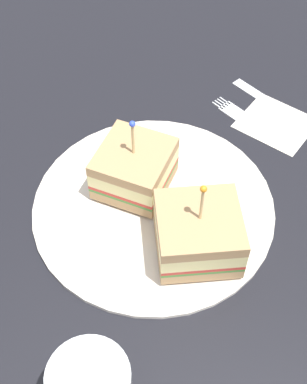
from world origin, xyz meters
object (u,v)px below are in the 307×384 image
(plate, at_px, (153,205))
(sandwich_half_back, at_px, (196,235))
(fork, at_px, (242,117))
(sandwich_half_front, at_px, (132,170))
(knife, at_px, (267,101))
(napkin, at_px, (276,123))

(plate, relative_size, sandwich_half_back, 2.40)
(fork, bearing_deg, sandwich_half_front, -86.73)
(plate, relative_size, fork, 2.25)
(plate, distance_m, knife, 0.24)
(knife, bearing_deg, plate, -77.96)
(plate, xyz_separation_m, sandwich_half_back, (0.08, -0.00, 0.03))
(napkin, bearing_deg, sandwich_half_back, -67.76)
(napkin, relative_size, fork, 0.73)
(napkin, bearing_deg, fork, -141.11)
(plate, height_order, sandwich_half_back, sandwich_half_back)
(sandwich_half_back, bearing_deg, plate, 177.52)
(sandwich_half_front, height_order, sandwich_half_back, sandwich_half_back)
(plate, relative_size, knife, 2.11)
(sandwich_half_back, distance_m, napkin, 0.24)
(plate, xyz_separation_m, napkin, (-0.01, 0.22, -0.00))
(fork, height_order, knife, same)
(sandwich_half_front, relative_size, napkin, 1.20)
(sandwich_half_back, bearing_deg, knife, 118.05)
(plate, relative_size, sandwich_half_front, 2.55)
(plate, relative_size, napkin, 3.07)
(plate, height_order, knife, plate)
(knife, bearing_deg, fork, -86.66)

